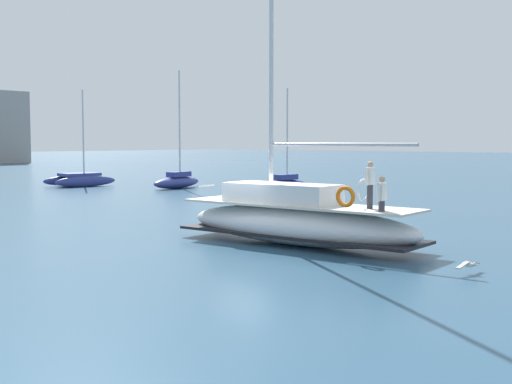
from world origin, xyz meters
name	(u,v)px	position (x,y,z in m)	size (l,w,h in m)	color
ground_plane	(252,241)	(0.00, 0.00, 0.00)	(400.00, 400.00, 0.00)	#284C66
main_sailboat	(296,219)	(0.37, -1.80, 0.92)	(2.98, 9.73, 13.98)	silver
moored_sloop_near	(284,183)	(20.49, 15.04, 0.55)	(5.07, 1.30, 7.67)	navy
moored_sloop_far	(80,179)	(13.11, 30.81, 0.62)	(5.66, 3.16, 7.93)	navy
moored_catamaran	(177,180)	(16.84, 22.98, 0.62)	(5.72, 2.35, 9.27)	navy
seagull	(468,264)	(-0.63, -8.71, 0.27)	(1.17, 0.47, 0.17)	silver
mooring_buoy	(326,210)	(9.17, 3.11, 0.22)	(0.72, 0.72, 0.96)	#EA4C19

